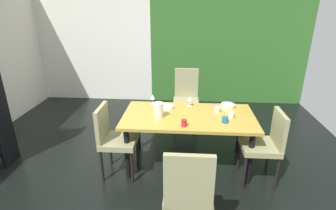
# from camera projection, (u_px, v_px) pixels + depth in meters

# --- Properties ---
(ground_plane) EXTENTS (5.93, 6.00, 0.02)m
(ground_plane) POSITION_uv_depth(u_px,v_px,m) (151.00, 179.00, 3.39)
(ground_plane) COLOR black
(back_panel_interior) EXTENTS (2.60, 0.10, 2.61)m
(back_panel_interior) POSITION_uv_depth(u_px,v_px,m) (93.00, 42.00, 5.75)
(back_panel_interior) COLOR silver
(back_panel_interior) RESTS_ON ground_plane
(garden_window_panel) EXTENTS (3.33, 0.10, 2.61)m
(garden_window_panel) POSITION_uv_depth(u_px,v_px,m) (229.00, 43.00, 5.55)
(garden_window_panel) COLOR #306326
(garden_window_panel) RESTS_ON ground_plane
(dining_table) EXTENTS (1.71, 0.91, 0.75)m
(dining_table) POSITION_uv_depth(u_px,v_px,m) (188.00, 121.00, 3.45)
(dining_table) COLOR #B09038
(dining_table) RESTS_ON ground_plane
(chair_head_far) EXTENTS (0.44, 0.45, 1.04)m
(chair_head_far) POSITION_uv_depth(u_px,v_px,m) (186.00, 95.00, 4.66)
(chair_head_far) COLOR #918E63
(chair_head_far) RESTS_ON ground_plane
(chair_right_near) EXTENTS (0.44, 0.44, 0.93)m
(chair_right_near) POSITION_uv_depth(u_px,v_px,m) (266.00, 142.00, 3.18)
(chair_right_near) COLOR #918E63
(chair_right_near) RESTS_ON ground_plane
(chair_head_near) EXTENTS (0.44, 0.44, 1.01)m
(chair_head_near) POSITION_uv_depth(u_px,v_px,m) (188.00, 191.00, 2.32)
(chair_head_near) COLOR #918E63
(chair_head_near) RESTS_ON ground_plane
(chair_left_near) EXTENTS (0.45, 0.44, 0.94)m
(chair_left_near) POSITION_uv_depth(u_px,v_px,m) (113.00, 136.00, 3.31)
(chair_left_near) COLOR #918E63
(chair_left_near) RESTS_ON ground_plane
(wine_glass_south) EXTENTS (0.07, 0.07, 0.15)m
(wine_glass_south) POSITION_uv_depth(u_px,v_px,m) (153.00, 97.00, 3.74)
(wine_glass_south) COLOR silver
(wine_glass_south) RESTS_ON dining_table
(wine_glass_north) EXTENTS (0.06, 0.06, 0.15)m
(wine_glass_north) POSITION_uv_depth(u_px,v_px,m) (190.00, 99.00, 3.68)
(wine_glass_north) COLOR silver
(wine_glass_north) RESTS_ON dining_table
(serving_bowl_left) EXTENTS (0.19, 0.19, 0.05)m
(serving_bowl_left) POSITION_uv_depth(u_px,v_px,m) (228.00, 106.00, 3.66)
(serving_bowl_left) COLOR silver
(serving_bowl_left) RESTS_ON dining_table
(serving_bowl_front) EXTENTS (0.20, 0.20, 0.04)m
(serving_bowl_front) POSITION_uv_depth(u_px,v_px,m) (167.00, 107.00, 3.64)
(serving_bowl_front) COLOR white
(serving_bowl_front) RESTS_ON dining_table
(cup_east) EXTENTS (0.07, 0.07, 0.09)m
(cup_east) POSITION_uv_depth(u_px,v_px,m) (184.00, 123.00, 3.10)
(cup_east) COLOR red
(cup_east) RESTS_ON dining_table
(cup_right) EXTENTS (0.07, 0.07, 0.08)m
(cup_right) POSITION_uv_depth(u_px,v_px,m) (231.00, 115.00, 3.33)
(cup_right) COLOR beige
(cup_right) RESTS_ON dining_table
(cup_rear) EXTENTS (0.08, 0.08, 0.07)m
(cup_rear) POSITION_uv_depth(u_px,v_px,m) (217.00, 109.00, 3.51)
(cup_rear) COLOR silver
(cup_rear) RESTS_ON dining_table
(cup_near_window) EXTENTS (0.08, 0.08, 0.07)m
(cup_near_window) POSITION_uv_depth(u_px,v_px,m) (225.00, 120.00, 3.20)
(cup_near_window) COLOR #225D8E
(cup_near_window) RESTS_ON dining_table
(pitcher_corner) EXTENTS (0.14, 0.13, 0.20)m
(pitcher_corner) POSITION_uv_depth(u_px,v_px,m) (159.00, 110.00, 3.33)
(pitcher_corner) COLOR silver
(pitcher_corner) RESTS_ON dining_table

